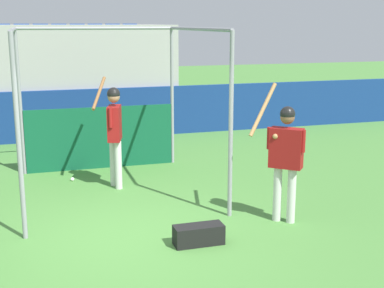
{
  "coord_description": "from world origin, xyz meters",
  "views": [
    {
      "loc": [
        -1.29,
        -7.2,
        3.04
      ],
      "look_at": [
        1.29,
        1.22,
        1.04
      ],
      "focal_mm": 50.0,
      "sensor_mm": 36.0,
      "label": 1
    }
  ],
  "objects_px": {
    "player_waiting": "(285,152)",
    "baseball": "(72,179)",
    "player_batter": "(114,127)",
    "equipment_bag": "(199,235)"
  },
  "relations": [
    {
      "from": "player_waiting",
      "to": "baseball",
      "type": "distance_m",
      "value": 4.5
    },
    {
      "from": "player_batter",
      "to": "equipment_bag",
      "type": "distance_m",
      "value": 3.27
    },
    {
      "from": "player_batter",
      "to": "player_waiting",
      "type": "xyz_separation_m",
      "value": [
        2.21,
        -2.57,
        -0.05
      ]
    },
    {
      "from": "player_waiting",
      "to": "baseball",
      "type": "xyz_separation_m",
      "value": [
        -2.98,
        3.19,
        -1.08
      ]
    },
    {
      "from": "equipment_bag",
      "to": "baseball",
      "type": "relative_size",
      "value": 9.46
    },
    {
      "from": "player_batter",
      "to": "player_waiting",
      "type": "bearing_deg",
      "value": -123.68
    },
    {
      "from": "player_waiting",
      "to": "equipment_bag",
      "type": "height_order",
      "value": "player_waiting"
    },
    {
      "from": "player_batter",
      "to": "baseball",
      "type": "relative_size",
      "value": 27.46
    },
    {
      "from": "baseball",
      "to": "equipment_bag",
      "type": "bearing_deg",
      "value": -68.47
    },
    {
      "from": "player_batter",
      "to": "player_waiting",
      "type": "height_order",
      "value": "player_waiting"
    }
  ]
}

